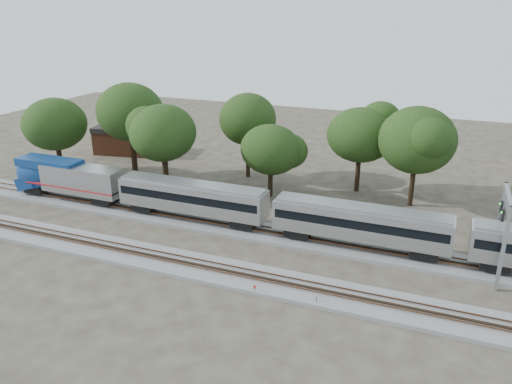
# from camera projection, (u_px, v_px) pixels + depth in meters

# --- Properties ---
(ground) EXTENTS (160.00, 160.00, 0.00)m
(ground) POSITION_uv_depth(u_px,v_px,m) (224.00, 253.00, 53.42)
(ground) COLOR #383328
(ground) RESTS_ON ground
(track_far) EXTENTS (160.00, 5.00, 0.73)m
(track_far) POSITION_uv_depth(u_px,v_px,m) (245.00, 229.00, 58.56)
(track_far) COLOR slate
(track_far) RESTS_ON ground
(track_near) EXTENTS (160.00, 5.00, 0.73)m
(track_near) POSITION_uv_depth(u_px,v_px,m) (207.00, 269.00, 49.87)
(track_near) COLOR slate
(track_near) RESTS_ON ground
(switch_stand_red) EXTENTS (0.30, 0.09, 0.95)m
(switch_stand_red) POSITION_uv_depth(u_px,v_px,m) (255.00, 289.00, 45.67)
(switch_stand_red) COLOR #512D19
(switch_stand_red) RESTS_ON ground
(switch_stand_white) EXTENTS (0.37, 0.08, 1.16)m
(switch_stand_white) POSITION_uv_depth(u_px,v_px,m) (316.00, 298.00, 43.96)
(switch_stand_white) COLOR #512D19
(switch_stand_white) RESTS_ON ground
(switch_lever) EXTENTS (0.52, 0.33, 0.30)m
(switch_lever) POSITION_uv_depth(u_px,v_px,m) (273.00, 296.00, 45.39)
(switch_lever) COLOR #512D19
(switch_lever) RESTS_ON ground
(signal_gantry) EXTENTS (0.59, 6.98, 8.49)m
(signal_gantry) POSITION_uv_depth(u_px,v_px,m) (504.00, 216.00, 47.24)
(signal_gantry) COLOR gray
(signal_gantry) RESTS_ON ground
(brick_building) EXTENTS (11.09, 8.71, 4.81)m
(brick_building) POSITION_uv_depth(u_px,v_px,m) (126.00, 138.00, 89.20)
(brick_building) COLOR brown
(brick_building) RESTS_ON ground
(tree_0) EXTENTS (8.01, 8.01, 11.29)m
(tree_0) POSITION_uv_depth(u_px,v_px,m) (55.00, 124.00, 75.77)
(tree_0) COLOR black
(tree_0) RESTS_ON ground
(tree_1) EXTENTS (10.15, 10.15, 14.32)m
(tree_1) POSITION_uv_depth(u_px,v_px,m) (130.00, 112.00, 73.86)
(tree_1) COLOR black
(tree_1) RESTS_ON ground
(tree_2) EXTENTS (8.66, 8.66, 12.20)m
(tree_2) POSITION_uv_depth(u_px,v_px,m) (163.00, 133.00, 68.10)
(tree_2) COLOR black
(tree_2) RESTS_ON ground
(tree_3) EXTENTS (9.15, 9.15, 12.90)m
(tree_3) POSITION_uv_depth(u_px,v_px,m) (248.00, 119.00, 73.89)
(tree_3) COLOR black
(tree_3) RESTS_ON ground
(tree_4) EXTENTS (6.79, 6.79, 9.58)m
(tree_4) POSITION_uv_depth(u_px,v_px,m) (271.00, 150.00, 66.94)
(tree_4) COLOR black
(tree_4) RESTS_ON ground
(tree_5) EXTENTS (8.31, 8.31, 11.71)m
(tree_5) POSITION_uv_depth(u_px,v_px,m) (361.00, 135.00, 68.37)
(tree_5) COLOR black
(tree_5) RESTS_ON ground
(tree_6) EXTENTS (9.05, 9.05, 12.75)m
(tree_6) POSITION_uv_depth(u_px,v_px,m) (417.00, 140.00, 62.99)
(tree_6) COLOR black
(tree_6) RESTS_ON ground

